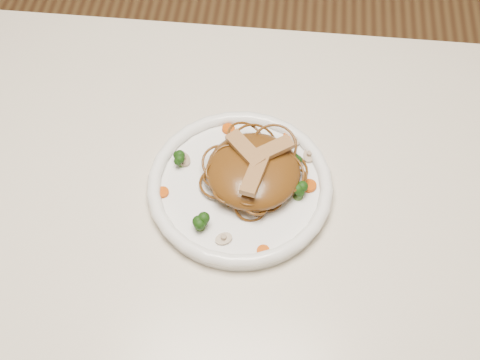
# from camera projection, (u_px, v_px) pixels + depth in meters

# --- Properties ---
(table) EXTENTS (1.20, 0.80, 0.75)m
(table) POSITION_uv_depth(u_px,v_px,m) (213.00, 250.00, 0.99)
(table) COLOR beige
(table) RESTS_ON ground
(plate) EXTENTS (0.34, 0.34, 0.02)m
(plate) POSITION_uv_depth(u_px,v_px,m) (240.00, 188.00, 0.93)
(plate) COLOR white
(plate) RESTS_ON table
(noodle_mound) EXTENTS (0.17, 0.17, 0.04)m
(noodle_mound) POSITION_uv_depth(u_px,v_px,m) (253.00, 171.00, 0.91)
(noodle_mound) COLOR #613612
(noodle_mound) RESTS_ON plate
(chicken_a) EXTENTS (0.07, 0.06, 0.01)m
(chicken_a) POSITION_uv_depth(u_px,v_px,m) (271.00, 150.00, 0.90)
(chicken_a) COLOR #AC8751
(chicken_a) RESTS_ON noodle_mound
(chicken_b) EXTENTS (0.06, 0.07, 0.01)m
(chicken_b) POSITION_uv_depth(u_px,v_px,m) (245.00, 149.00, 0.90)
(chicken_b) COLOR #AC8751
(chicken_b) RESTS_ON noodle_mound
(chicken_c) EXTENTS (0.04, 0.07, 0.01)m
(chicken_c) POSITION_uv_depth(u_px,v_px,m) (255.00, 175.00, 0.87)
(chicken_c) COLOR #AC8751
(chicken_c) RESTS_ON noodle_mound
(broccoli_0) EXTENTS (0.03, 0.03, 0.03)m
(broccoli_0) POSITION_uv_depth(u_px,v_px,m) (293.00, 162.00, 0.93)
(broccoli_0) COLOR #173F0D
(broccoli_0) RESTS_ON plate
(broccoli_1) EXTENTS (0.03, 0.03, 0.03)m
(broccoli_1) POSITION_uv_depth(u_px,v_px,m) (182.00, 158.00, 0.93)
(broccoli_1) COLOR #173F0D
(broccoli_1) RESTS_ON plate
(broccoli_2) EXTENTS (0.04, 0.04, 0.03)m
(broccoli_2) POSITION_uv_depth(u_px,v_px,m) (200.00, 221.00, 0.87)
(broccoli_2) COLOR #173F0D
(broccoli_2) RESTS_ON plate
(broccoli_3) EXTENTS (0.03, 0.03, 0.03)m
(broccoli_3) POSITION_uv_depth(u_px,v_px,m) (299.00, 191.00, 0.90)
(broccoli_3) COLOR #173F0D
(broccoli_3) RESTS_ON plate
(carrot_0) EXTENTS (0.02, 0.02, 0.00)m
(carrot_0) POSITION_uv_depth(u_px,v_px,m) (290.00, 137.00, 0.97)
(carrot_0) COLOR #B24306
(carrot_0) RESTS_ON plate
(carrot_1) EXTENTS (0.02, 0.02, 0.00)m
(carrot_1) POSITION_uv_depth(u_px,v_px,m) (163.00, 192.00, 0.91)
(carrot_1) COLOR #B24306
(carrot_1) RESTS_ON plate
(carrot_2) EXTENTS (0.03, 0.03, 0.00)m
(carrot_2) POSITION_uv_depth(u_px,v_px,m) (309.00, 186.00, 0.92)
(carrot_2) COLOR #B24306
(carrot_2) RESTS_ON plate
(carrot_3) EXTENTS (0.02, 0.02, 0.00)m
(carrot_3) POSITION_uv_depth(u_px,v_px,m) (228.00, 129.00, 0.98)
(carrot_3) COLOR #B24306
(carrot_3) RESTS_ON plate
(carrot_4) EXTENTS (0.02, 0.02, 0.00)m
(carrot_4) POSITION_uv_depth(u_px,v_px,m) (263.00, 251.00, 0.86)
(carrot_4) COLOR #B24306
(carrot_4) RESTS_ON plate
(mushroom_0) EXTENTS (0.03, 0.03, 0.01)m
(mushroom_0) POSITION_uv_depth(u_px,v_px,m) (224.00, 239.00, 0.87)
(mushroom_0) COLOR #C6B694
(mushroom_0) RESTS_ON plate
(mushroom_1) EXTENTS (0.03, 0.03, 0.01)m
(mushroom_1) POSITION_uv_depth(u_px,v_px,m) (309.00, 156.00, 0.95)
(mushroom_1) COLOR #C6B694
(mushroom_1) RESTS_ON plate
(mushroom_2) EXTENTS (0.04, 0.04, 0.01)m
(mushroom_2) POSITION_uv_depth(u_px,v_px,m) (184.00, 159.00, 0.95)
(mushroom_2) COLOR #C6B694
(mushroom_2) RESTS_ON plate
(mushroom_3) EXTENTS (0.03, 0.03, 0.01)m
(mushroom_3) POSITION_uv_depth(u_px,v_px,m) (295.00, 141.00, 0.97)
(mushroom_3) COLOR #C6B694
(mushroom_3) RESTS_ON plate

